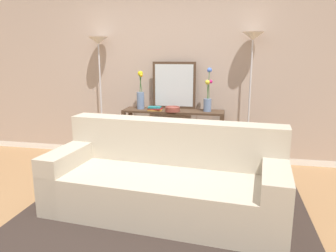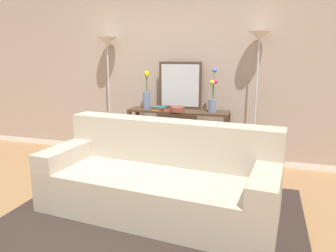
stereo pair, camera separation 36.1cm
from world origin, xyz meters
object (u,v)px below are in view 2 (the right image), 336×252
(wall_mirror, at_px, (180,85))
(vase_tall_flowers, at_px, (147,95))
(fruit_bowl, at_px, (177,109))
(couch, at_px, (160,181))
(floor_lamp_left, at_px, (108,64))
(floor_lamp_right, at_px, (258,63))
(book_stack, at_px, (160,108))
(book_row_under_console, at_px, (151,157))
(vase_short_flowers, at_px, (213,98))
(console_table, at_px, (178,127))

(wall_mirror, xyz_separation_m, vase_tall_flowers, (-0.46, -0.13, -0.14))
(fruit_bowl, bearing_deg, couch, -81.67)
(floor_lamp_left, relative_size, floor_lamp_right, 0.98)
(wall_mirror, bearing_deg, book_stack, -133.95)
(floor_lamp_left, xyz_separation_m, book_row_under_console, (0.70, -0.08, -1.36))
(floor_lamp_left, bearing_deg, vase_short_flowers, -3.16)
(wall_mirror, relative_size, fruit_bowl, 3.27)
(floor_lamp_left, height_order, floor_lamp_right, floor_lamp_right)
(floor_lamp_left, relative_size, wall_mirror, 2.69)
(vase_tall_flowers, bearing_deg, book_stack, -23.59)
(couch, relative_size, book_row_under_console, 7.12)
(book_stack, bearing_deg, vase_short_flowers, 6.22)
(book_row_under_console, bearing_deg, fruit_bowl, -14.15)
(floor_lamp_right, distance_m, book_row_under_console, 2.01)
(wall_mirror, height_order, vase_tall_flowers, wall_mirror)
(console_table, xyz_separation_m, fruit_bowl, (0.01, -0.11, 0.27))
(floor_lamp_right, xyz_separation_m, fruit_bowl, (-1.03, -0.19, -0.63))
(wall_mirror, bearing_deg, console_table, -83.24)
(floor_lamp_right, relative_size, wall_mirror, 2.75)
(vase_tall_flowers, bearing_deg, floor_lamp_left, 174.26)
(console_table, height_order, vase_short_flowers, vase_short_flowers)
(book_stack, bearing_deg, floor_lamp_right, 7.43)
(couch, bearing_deg, wall_mirror, 98.05)
(floor_lamp_left, xyz_separation_m, floor_lamp_right, (2.16, -0.00, 0.03))
(floor_lamp_right, distance_m, vase_tall_flowers, 1.59)
(couch, distance_m, fruit_bowl, 1.43)
(floor_lamp_right, xyz_separation_m, book_row_under_console, (-1.46, -0.08, -1.39))
(fruit_bowl, height_order, book_row_under_console, fruit_bowl)
(fruit_bowl, bearing_deg, wall_mirror, 96.58)
(floor_lamp_right, distance_m, wall_mirror, 1.11)
(couch, xyz_separation_m, book_row_under_console, (-0.62, 1.44, -0.25))
(console_table, distance_m, vase_tall_flowers, 0.65)
(couch, height_order, vase_short_flowers, vase_short_flowers)
(console_table, bearing_deg, vase_tall_flowers, 178.36)
(vase_short_flowers, relative_size, book_row_under_console, 1.78)
(vase_tall_flowers, height_order, vase_short_flowers, vase_short_flowers)
(book_row_under_console, bearing_deg, book_stack, -27.78)
(book_stack, bearing_deg, book_row_under_console, 152.22)
(floor_lamp_left, relative_size, book_stack, 8.79)
(floor_lamp_right, height_order, fruit_bowl, floor_lamp_right)
(fruit_bowl, bearing_deg, floor_lamp_left, 170.69)
(vase_short_flowers, bearing_deg, vase_tall_flowers, 178.56)
(floor_lamp_left, distance_m, floor_lamp_right, 2.16)
(wall_mirror, xyz_separation_m, book_stack, (-0.23, -0.24, -0.31))
(console_table, xyz_separation_m, floor_lamp_left, (-1.12, 0.08, 0.87))
(couch, xyz_separation_m, console_table, (-0.21, 1.44, 0.24))
(couch, distance_m, vase_short_flowers, 1.60)
(vase_tall_flowers, height_order, book_stack, vase_tall_flowers)
(couch, height_order, book_stack, couch)
(book_row_under_console, bearing_deg, console_table, -0.00)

